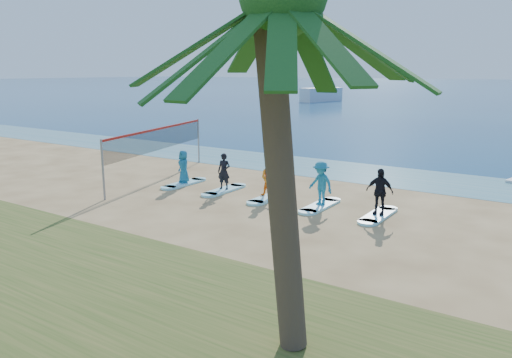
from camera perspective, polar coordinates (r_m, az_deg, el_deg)
The scene contains 14 objects.
ground at distance 17.40m, azimuth -1.34°, elevation -5.05°, with size 600.00×600.00×0.00m, color tan.
shallow_water at distance 26.42m, azimuth 11.87°, elevation 0.74°, with size 600.00×600.00×0.00m, color teal.
volleyball_net at distance 24.70m, azimuth -11.10°, elevation 4.44°, with size 2.41×8.79×2.50m.
boat_offshore_a at distance 86.96m, azimuth 7.46°, elevation 8.79°, with size 2.34×8.58×2.28m, color silver.
surfboard_0 at distance 23.41m, azimuth -8.21°, elevation -0.51°, with size 0.70×2.20×0.09m, color #A4F9FF.
student_0 at distance 23.25m, azimuth -8.27°, elevation 1.42°, with size 0.74×0.48×1.51m, color #1D6D8F.
surfboard_1 at distance 21.95m, azimuth -3.65°, elevation -1.27°, with size 0.70×2.20×0.09m, color #A4F9FF.
student_1 at distance 21.77m, azimuth -3.68°, elevation 0.88°, with size 0.58×0.38×1.59m, color black.
surfboard_2 at distance 20.65m, azimuth 1.52°, elevation -2.12°, with size 0.70×2.20×0.09m, color #A4F9FF.
student_2 at distance 20.46m, azimuth 1.54°, elevation 0.07°, with size 0.74×0.58×1.52m, color orange.
surfboard_3 at distance 19.54m, azimuth 7.34°, elevation -3.05°, with size 0.70×2.20×0.09m, color #A4F9FF.
student_3 at distance 19.33m, azimuth 7.42°, elevation -0.49°, with size 1.10×0.63×1.70m, color teal.
surfboard_4 at distance 18.67m, azimuth 13.80°, elevation -4.05°, with size 0.70×2.20×0.09m, color #A4F9FF.
student_4 at distance 18.44m, azimuth 13.94°, elevation -1.40°, with size 0.99×0.41×1.69m, color black.
Camera 1 is at (9.57, -13.57, 5.19)m, focal length 35.00 mm.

